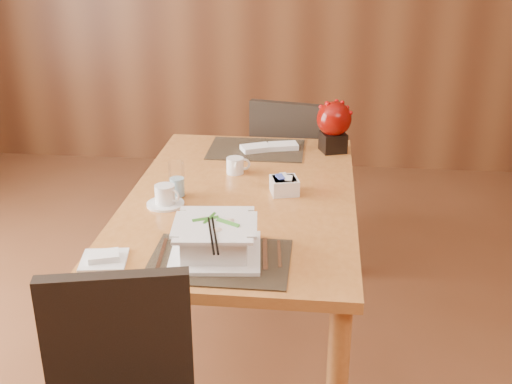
# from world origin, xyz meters

# --- Properties ---
(dining_table) EXTENTS (0.90, 1.50, 0.75)m
(dining_table) POSITION_xyz_m (0.00, 0.60, 0.65)
(dining_table) COLOR #BD7334
(dining_table) RESTS_ON ground
(placemat_near) EXTENTS (0.45, 0.33, 0.01)m
(placemat_near) POSITION_xyz_m (0.00, 0.05, 0.75)
(placemat_near) COLOR black
(placemat_near) RESTS_ON dining_table
(placemat_far) EXTENTS (0.45, 0.33, 0.01)m
(placemat_far) POSITION_xyz_m (0.00, 1.15, 0.75)
(placemat_far) COLOR black
(placemat_far) RESTS_ON dining_table
(soup_setting) EXTENTS (0.32, 0.32, 0.12)m
(soup_setting) POSITION_xyz_m (-0.02, 0.09, 0.81)
(soup_setting) COLOR white
(soup_setting) RESTS_ON dining_table
(coffee_cup) EXTENTS (0.14, 0.14, 0.08)m
(coffee_cup) POSITION_xyz_m (-0.28, 0.47, 0.79)
(coffee_cup) COLOR white
(coffee_cup) RESTS_ON dining_table
(water_glass) EXTENTS (0.08, 0.08, 0.15)m
(water_glass) POSITION_xyz_m (-0.25, 0.56, 0.82)
(water_glass) COLOR white
(water_glass) RESTS_ON dining_table
(creamer_jug) EXTENTS (0.12, 0.12, 0.07)m
(creamer_jug) POSITION_xyz_m (-0.06, 0.83, 0.78)
(creamer_jug) COLOR white
(creamer_jug) RESTS_ON dining_table
(sugar_caddy) EXTENTS (0.13, 0.13, 0.06)m
(sugar_caddy) POSITION_xyz_m (0.17, 0.64, 0.78)
(sugar_caddy) COLOR white
(sugar_caddy) RESTS_ON dining_table
(berry_decor) EXTENTS (0.16, 0.16, 0.24)m
(berry_decor) POSITION_xyz_m (0.36, 1.17, 0.89)
(berry_decor) COLOR black
(berry_decor) RESTS_ON dining_table
(napkins_far) EXTENTS (0.29, 0.18, 0.02)m
(napkins_far) POSITION_xyz_m (0.07, 1.15, 0.77)
(napkins_far) COLOR white
(napkins_far) RESTS_ON dining_table
(bread_plate) EXTENTS (0.17, 0.17, 0.01)m
(bread_plate) POSITION_xyz_m (-0.37, 0.01, 0.75)
(bread_plate) COLOR white
(bread_plate) RESTS_ON dining_table
(far_chair) EXTENTS (0.50, 0.50, 0.91)m
(far_chair) POSITION_xyz_m (0.16, 1.53, 0.51)
(far_chair) COLOR black
(far_chair) RESTS_ON ground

